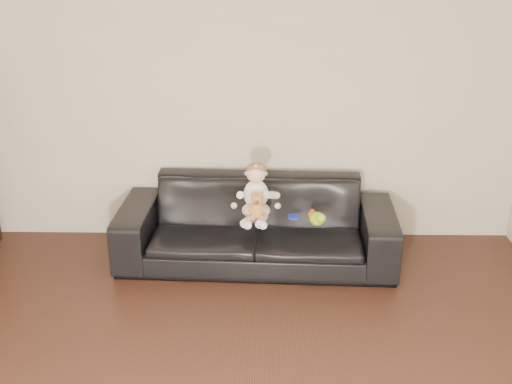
{
  "coord_description": "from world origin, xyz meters",
  "views": [
    {
      "loc": [
        0.3,
        -2.58,
        2.55
      ],
      "look_at": [
        0.22,
        2.14,
        0.66
      ],
      "focal_mm": 45.0,
      "sensor_mm": 36.0,
      "label": 1
    }
  ],
  "objects_px": {
    "sofa": "(256,223)",
    "toy_green": "(317,219)",
    "teddy_bear": "(257,206)",
    "toy_blue_disc": "(294,217)",
    "toy_rattle": "(312,215)",
    "baby": "(256,195)"
  },
  "relations": [
    {
      "from": "teddy_bear",
      "to": "toy_rattle",
      "type": "xyz_separation_m",
      "value": [
        0.44,
        0.13,
        -0.13
      ]
    },
    {
      "from": "teddy_bear",
      "to": "toy_blue_disc",
      "type": "bearing_deg",
      "value": 49.25
    },
    {
      "from": "sofa",
      "to": "toy_rattle",
      "type": "xyz_separation_m",
      "value": [
        0.45,
        -0.13,
        0.14
      ]
    },
    {
      "from": "teddy_bear",
      "to": "toy_rattle",
      "type": "distance_m",
      "value": 0.48
    },
    {
      "from": "baby",
      "to": "toy_green",
      "type": "xyz_separation_m",
      "value": [
        0.48,
        -0.13,
        -0.15
      ]
    },
    {
      "from": "baby",
      "to": "teddy_bear",
      "type": "height_order",
      "value": "baby"
    },
    {
      "from": "baby",
      "to": "toy_green",
      "type": "height_order",
      "value": "baby"
    },
    {
      "from": "baby",
      "to": "teddy_bear",
      "type": "xyz_separation_m",
      "value": [
        0.01,
        -0.14,
        -0.04
      ]
    },
    {
      "from": "sofa",
      "to": "toy_green",
      "type": "distance_m",
      "value": 0.56
    },
    {
      "from": "toy_blue_disc",
      "to": "baby",
      "type": "bearing_deg",
      "value": -177.5
    },
    {
      "from": "baby",
      "to": "toy_green",
      "type": "relative_size",
      "value": 3.09
    },
    {
      "from": "teddy_bear",
      "to": "baby",
      "type": "bearing_deg",
      "value": 115.87
    },
    {
      "from": "toy_green",
      "to": "toy_blue_disc",
      "type": "xyz_separation_m",
      "value": [
        -0.18,
        0.14,
        -0.04
      ]
    },
    {
      "from": "sofa",
      "to": "baby",
      "type": "bearing_deg",
      "value": -88.41
    },
    {
      "from": "baby",
      "to": "toy_blue_disc",
      "type": "distance_m",
      "value": 0.36
    },
    {
      "from": "sofa",
      "to": "teddy_bear",
      "type": "xyz_separation_m",
      "value": [
        0.01,
        -0.26,
        0.27
      ]
    },
    {
      "from": "toy_green",
      "to": "toy_rattle",
      "type": "distance_m",
      "value": 0.12
    },
    {
      "from": "teddy_bear",
      "to": "toy_rattle",
      "type": "height_order",
      "value": "teddy_bear"
    },
    {
      "from": "sofa",
      "to": "baby",
      "type": "relative_size",
      "value": 4.93
    },
    {
      "from": "baby",
      "to": "teddy_bear",
      "type": "relative_size",
      "value": 2.09
    },
    {
      "from": "teddy_bear",
      "to": "toy_blue_disc",
      "type": "height_order",
      "value": "teddy_bear"
    },
    {
      "from": "toy_green",
      "to": "baby",
      "type": "bearing_deg",
      "value": 165.39
    }
  ]
}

